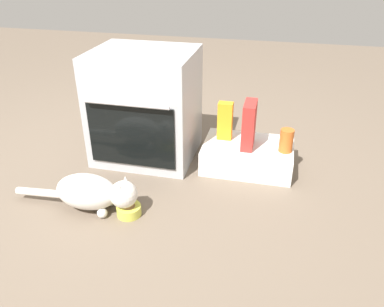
{
  "coord_description": "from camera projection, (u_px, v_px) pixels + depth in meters",
  "views": [
    {
      "loc": [
        0.8,
        -1.72,
        1.25
      ],
      "look_at": [
        0.38,
        0.04,
        0.25
      ],
      "focal_mm": 35.99,
      "sensor_mm": 36.0,
      "label": 1
    }
  ],
  "objects": [
    {
      "name": "juice_carton",
      "position": [
        225.0,
        121.0,
        2.38
      ],
      "size": [
        0.09,
        0.06,
        0.24
      ],
      "primitive_type": "cube",
      "color": "orange",
      "rests_on": "pantry_cabinet"
    },
    {
      "name": "ground",
      "position": [
        127.0,
        187.0,
        2.23
      ],
      "size": [
        8.0,
        8.0,
        0.0
      ],
      "primitive_type": "plane",
      "color": "#6B5B4C"
    },
    {
      "name": "cat",
      "position": [
        93.0,
        192.0,
        1.99
      ],
      "size": [
        0.7,
        0.19,
        0.21
      ],
      "rotation": [
        0.0,
        0.0,
        0.01
      ],
      "color": "silver",
      "rests_on": "ground"
    },
    {
      "name": "oven",
      "position": [
        145.0,
        106.0,
        2.42
      ],
      "size": [
        0.62,
        0.57,
        0.69
      ],
      "color": "#B7BABF",
      "rests_on": "ground"
    },
    {
      "name": "pantry_cabinet",
      "position": [
        247.0,
        156.0,
        2.4
      ],
      "size": [
        0.55,
        0.38,
        0.15
      ],
      "primitive_type": "cube",
      "color": "white",
      "rests_on": "ground"
    },
    {
      "name": "cereal_box",
      "position": [
        249.0,
        125.0,
        2.28
      ],
      "size": [
        0.07,
        0.18,
        0.28
      ],
      "primitive_type": "cube",
      "color": "#B72D28",
      "rests_on": "pantry_cabinet"
    },
    {
      "name": "sauce_jar",
      "position": [
        286.0,
        141.0,
        2.26
      ],
      "size": [
        0.08,
        0.08,
        0.14
      ],
      "primitive_type": "cylinder",
      "color": "#D16023",
      "rests_on": "pantry_cabinet"
    },
    {
      "name": "food_bowl",
      "position": [
        129.0,
        209.0,
        1.99
      ],
      "size": [
        0.13,
        0.13,
        0.08
      ],
      "color": "#D1D14C",
      "rests_on": "ground"
    }
  ]
}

